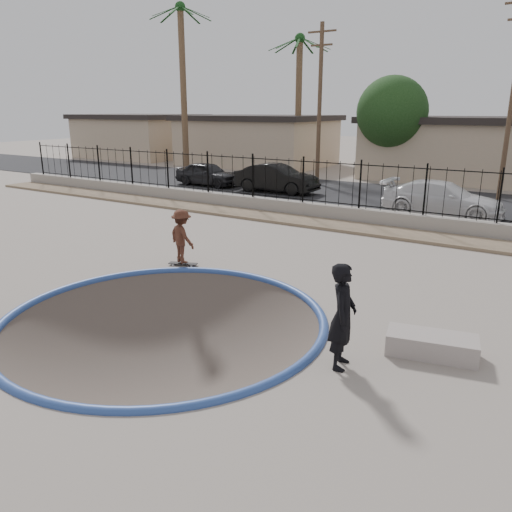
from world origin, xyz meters
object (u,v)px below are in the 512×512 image
at_px(skater, 182,240).
at_px(car_c, 442,199).
at_px(videographer, 343,316).
at_px(skateboard, 183,263).
at_px(concrete_ledge, 431,345).
at_px(car_a, 208,174).
at_px(car_b, 276,178).

distance_m(skater, car_c, 12.12).
height_order(videographer, car_c, videographer).
bearing_deg(videographer, skateboard, 50.54).
bearing_deg(skater, concrete_ledge, -176.55).
relative_size(skateboard, car_a, 0.21).
xyz_separation_m(skateboard, videographer, (6.21, -3.05, 0.89)).
distance_m(car_a, car_b, 4.67).
relative_size(skateboard, car_b, 0.19).
bearing_deg(car_b, car_c, -101.74).
relative_size(concrete_ledge, car_b, 0.35).
distance_m(videographer, car_b, 18.99).
xyz_separation_m(skater, skateboard, (0.00, 0.00, -0.72)).
height_order(skater, car_c, skater).
bearing_deg(car_b, concrete_ledge, -142.72).
height_order(skateboard, car_b, car_b).
bearing_deg(concrete_ledge, car_c, 102.07).
bearing_deg(videographer, skater, 50.54).
xyz_separation_m(concrete_ledge, car_a, (-16.43, 14.55, 0.52)).
xyz_separation_m(skater, videographer, (6.21, -3.05, 0.17)).
bearing_deg(car_c, concrete_ledge, -166.44).
distance_m(concrete_ledge, car_a, 21.95).
distance_m(skater, car_a, 15.60).
xyz_separation_m(skateboard, concrete_ledge, (7.47, -1.77, 0.14)).
bearing_deg(car_a, skater, -143.67).
relative_size(skater, videographer, 0.82).
relative_size(skateboard, car_c, 0.17).
bearing_deg(skateboard, videographer, -47.07).
bearing_deg(car_c, car_a, 84.81).
distance_m(skateboard, car_b, 13.50).
distance_m(skateboard, car_c, 12.14).
height_order(skateboard, car_c, car_c).
relative_size(videographer, car_a, 0.47).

